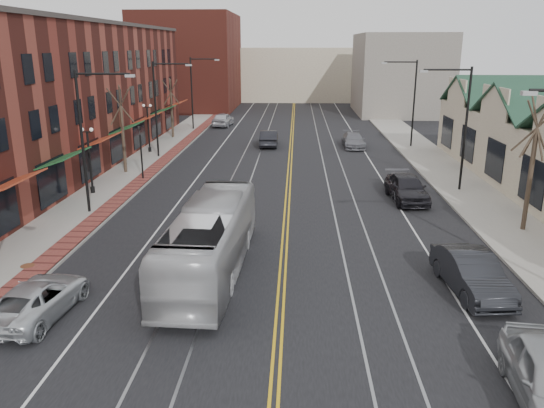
# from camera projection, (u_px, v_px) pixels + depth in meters

# --- Properties ---
(ground) EXTENTS (160.00, 160.00, 0.00)m
(ground) POSITION_uv_depth(u_px,v_px,m) (275.00, 390.00, 15.11)
(ground) COLOR black
(ground) RESTS_ON ground
(sidewalk_left) EXTENTS (4.00, 120.00, 0.15)m
(sidewalk_left) POSITION_uv_depth(u_px,v_px,m) (105.00, 194.00, 34.76)
(sidewalk_left) COLOR gray
(sidewalk_left) RESTS_ON ground
(sidewalk_right) EXTENTS (4.00, 120.00, 0.15)m
(sidewalk_right) POSITION_uv_depth(u_px,v_px,m) (476.00, 199.00, 33.68)
(sidewalk_right) COLOR gray
(sidewalk_right) RESTS_ON ground
(building_left) EXTENTS (10.00, 50.00, 11.00)m
(building_left) POSITION_uv_depth(u_px,v_px,m) (40.00, 99.00, 40.21)
(building_left) COLOR maroon
(building_left) RESTS_ON ground
(backdrop_left) EXTENTS (14.00, 18.00, 14.00)m
(backdrop_left) POSITION_uv_depth(u_px,v_px,m) (189.00, 62.00, 80.78)
(backdrop_left) COLOR maroon
(backdrop_left) RESTS_ON ground
(backdrop_mid) EXTENTS (22.00, 14.00, 9.00)m
(backdrop_mid) POSITION_uv_depth(u_px,v_px,m) (295.00, 74.00, 95.13)
(backdrop_mid) COLOR #BCA890
(backdrop_mid) RESTS_ON ground
(backdrop_right) EXTENTS (12.00, 16.00, 11.00)m
(backdrop_right) POSITION_uv_depth(u_px,v_px,m) (400.00, 74.00, 75.03)
(backdrop_right) COLOR slate
(backdrop_right) RESTS_ON ground
(streetlight_l_1) EXTENTS (3.33, 0.25, 8.00)m
(streetlight_l_1) POSITION_uv_depth(u_px,v_px,m) (89.00, 128.00, 29.47)
(streetlight_l_1) COLOR black
(streetlight_l_1) RESTS_ON sidewalk_left
(streetlight_l_2) EXTENTS (3.33, 0.25, 8.00)m
(streetlight_l_2) POSITION_uv_depth(u_px,v_px,m) (160.00, 100.00, 44.78)
(streetlight_l_2) COLOR black
(streetlight_l_2) RESTS_ON sidewalk_left
(streetlight_l_3) EXTENTS (3.33, 0.25, 8.00)m
(streetlight_l_3) POSITION_uv_depth(u_px,v_px,m) (195.00, 86.00, 60.08)
(streetlight_l_3) COLOR black
(streetlight_l_3) RESTS_ON sidewalk_left
(streetlight_r_1) EXTENTS (3.33, 0.25, 8.00)m
(streetlight_r_1) POSITION_uv_depth(u_px,v_px,m) (460.00, 116.00, 34.21)
(streetlight_r_1) COLOR black
(streetlight_r_1) RESTS_ON sidewalk_right
(streetlight_r_2) EXTENTS (3.33, 0.25, 8.00)m
(streetlight_r_2) POSITION_uv_depth(u_px,v_px,m) (410.00, 94.00, 49.52)
(streetlight_r_2) COLOR black
(streetlight_r_2) RESTS_ON sidewalk_right
(lamppost_l_2) EXTENTS (0.84, 0.28, 4.27)m
(lamppost_l_2) POSITION_uv_depth(u_px,v_px,m) (90.00, 162.00, 34.19)
(lamppost_l_2) COLOR black
(lamppost_l_2) RESTS_ON sidewalk_left
(lamppost_l_3) EXTENTS (0.84, 0.28, 4.27)m
(lamppost_l_3) POSITION_uv_depth(u_px,v_px,m) (149.00, 129.00, 47.58)
(lamppost_l_3) COLOR black
(lamppost_l_3) RESTS_ON sidewalk_left
(tree_left_near) EXTENTS (1.78, 1.37, 6.48)m
(tree_left_near) POSITION_uv_depth(u_px,v_px,m) (122.00, 128.00, 39.54)
(tree_left_near) COLOR #382B21
(tree_left_near) RESTS_ON sidewalk_left
(tree_left_far) EXTENTS (1.66, 1.28, 6.02)m
(tree_left_far) POSITION_uv_depth(u_px,v_px,m) (172.00, 107.00, 54.91)
(tree_left_far) COLOR #382B21
(tree_left_far) RESTS_ON sidewalk_left
(tree_right_mid) EXTENTS (1.90, 1.46, 6.93)m
(tree_right_mid) POSITION_uv_depth(u_px,v_px,m) (532.00, 162.00, 26.86)
(tree_right_mid) COLOR #382B21
(tree_right_mid) RESTS_ON sidewalk_right
(manhole_far) EXTENTS (0.60, 0.60, 0.02)m
(manhole_far) POSITION_uv_depth(u_px,v_px,m) (27.00, 266.00, 23.22)
(manhole_far) COLOR #592D19
(manhole_far) RESTS_ON sidewalk_left
(traffic_signal) EXTENTS (0.18, 0.15, 3.80)m
(traffic_signal) POSITION_uv_depth(u_px,v_px,m) (141.00, 148.00, 37.87)
(traffic_signal) COLOR black
(traffic_signal) RESTS_ON sidewalk_left
(transit_bus) EXTENTS (2.97, 10.97, 3.03)m
(transit_bus) POSITION_uv_depth(u_px,v_px,m) (210.00, 240.00, 22.45)
(transit_bus) COLOR silver
(transit_bus) RESTS_ON ground
(parked_suv) EXTENTS (2.67, 4.98, 1.33)m
(parked_suv) POSITION_uv_depth(u_px,v_px,m) (38.00, 299.00, 19.10)
(parked_suv) COLOR silver
(parked_suv) RESTS_ON ground
(parked_car_b) EXTENTS (2.21, 5.05, 1.61)m
(parked_car_b) POSITION_uv_depth(u_px,v_px,m) (471.00, 273.00, 20.89)
(parked_car_b) COLOR black
(parked_car_b) RESTS_ON ground
(parked_car_c) EXTENTS (2.05, 4.76, 1.37)m
(parked_car_c) POSITION_uv_depth(u_px,v_px,m) (403.00, 186.00, 34.36)
(parked_car_c) COLOR slate
(parked_car_c) RESTS_ON ground
(parked_car_d) EXTENTS (2.33, 5.13, 1.71)m
(parked_car_d) POSITION_uv_depth(u_px,v_px,m) (407.00, 188.00, 33.24)
(parked_car_d) COLOR black
(parked_car_d) RESTS_ON ground
(distant_car_left) EXTENTS (1.70, 4.73, 1.55)m
(distant_car_left) POSITION_uv_depth(u_px,v_px,m) (269.00, 138.00, 51.39)
(distant_car_left) COLOR black
(distant_car_left) RESTS_ON ground
(distant_car_right) EXTENTS (2.05, 4.86, 1.40)m
(distant_car_right) POSITION_uv_depth(u_px,v_px,m) (353.00, 140.00, 50.77)
(distant_car_right) COLOR slate
(distant_car_right) RESTS_ON ground
(distant_car_far) EXTENTS (2.48, 5.04, 1.65)m
(distant_car_far) POSITION_uv_depth(u_px,v_px,m) (223.00, 119.00, 64.00)
(distant_car_far) COLOR silver
(distant_car_far) RESTS_ON ground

